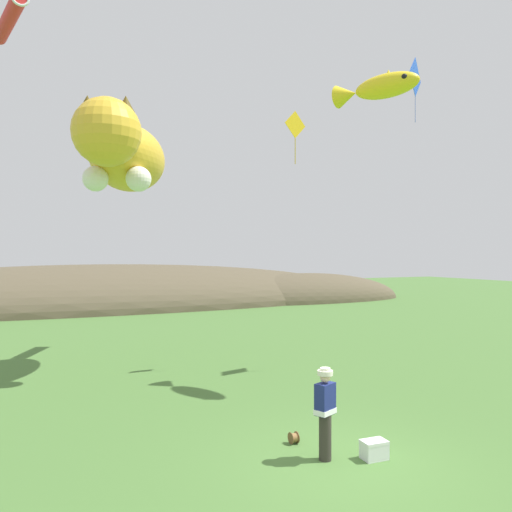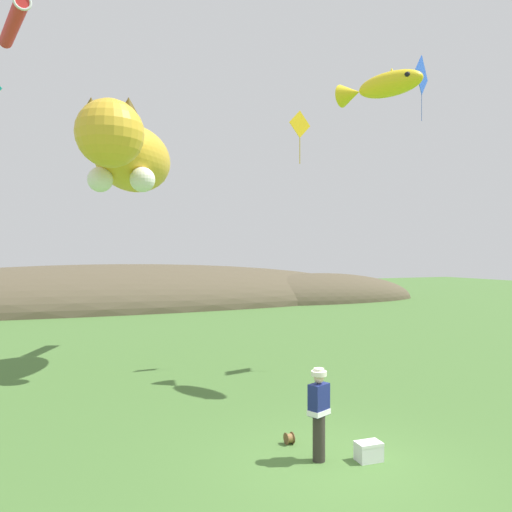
{
  "view_description": "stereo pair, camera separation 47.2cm",
  "coord_description": "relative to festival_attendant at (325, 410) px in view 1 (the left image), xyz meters",
  "views": [
    {
      "loc": [
        -5.47,
        -7.81,
        3.96
      ],
      "look_at": [
        0.0,
        4.0,
        3.91
      ],
      "focal_mm": 35.0,
      "sensor_mm": 36.0,
      "label": 1
    },
    {
      "loc": [
        -5.04,
        -8.0,
        3.96
      ],
      "look_at": [
        0.0,
        4.0,
        3.91
      ],
      "focal_mm": 35.0,
      "sensor_mm": 36.0,
      "label": 2
    }
  ],
  "objects": [
    {
      "name": "kite_diamond_gold",
      "position": [
        3.33,
        7.09,
        7.51
      ],
      "size": [
        0.93,
        0.23,
        1.86
      ],
      "color": "yellow"
    },
    {
      "name": "ground_plane",
      "position": [
        0.24,
        -0.31,
        -0.95
      ],
      "size": [
        120.0,
        120.0,
        0.0
      ],
      "primitive_type": "plane",
      "color": "#477033"
    },
    {
      "name": "distant_hill_ridge",
      "position": [
        2.33,
        31.49,
        -0.95
      ],
      "size": [
        50.19,
        14.54,
        6.38
      ],
      "color": "brown",
      "rests_on": "ground"
    },
    {
      "name": "kite_spool",
      "position": [
        -0.14,
        0.99,
        -0.83
      ],
      "size": [
        0.16,
        0.24,
        0.24
      ],
      "color": "olive",
      "rests_on": "ground"
    },
    {
      "name": "kite_giant_cat",
      "position": [
        -2.26,
        8.64,
        6.27
      ],
      "size": [
        4.13,
        8.06,
        2.59
      ],
      "color": "gold"
    },
    {
      "name": "kite_tube_streamer",
      "position": [
        -5.6,
        6.26,
        9.1
      ],
      "size": [
        0.95,
        2.84,
        0.44
      ],
      "color": "red"
    },
    {
      "name": "festival_attendant",
      "position": [
        0.0,
        0.0,
        0.0
      ],
      "size": [
        0.49,
        0.4,
        1.77
      ],
      "color": "#332D28",
      "rests_on": "ground"
    },
    {
      "name": "picnic_cooler",
      "position": [
        0.89,
        -0.36,
        -0.77
      ],
      "size": [
        0.51,
        0.35,
        0.36
      ],
      "color": "white",
      "rests_on": "ground"
    },
    {
      "name": "kite_fish_windsock",
      "position": [
        4.39,
        3.96,
        8.02
      ],
      "size": [
        1.81,
        2.73,
        0.82
      ],
      "color": "yellow"
    },
    {
      "name": "kite_diamond_blue",
      "position": [
        7.15,
        5.35,
        9.19
      ],
      "size": [
        1.17,
        0.75,
        2.28
      ],
      "color": "blue"
    }
  ]
}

